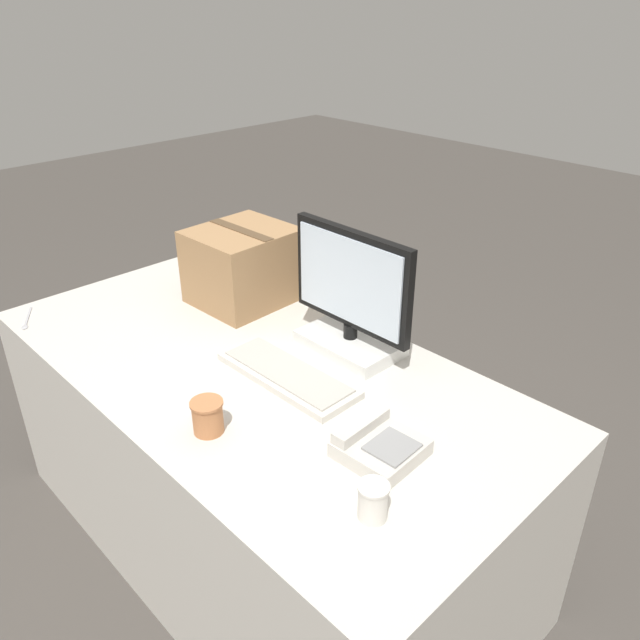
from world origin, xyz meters
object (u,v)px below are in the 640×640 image
at_px(paper_cup_right, 373,501).
at_px(spoon, 27,321).
at_px(monitor, 351,305).
at_px(paper_cup_left, 208,416).
at_px(cardboard_box, 243,266).
at_px(desk_phone, 378,445).
at_px(keyboard, 288,374).

height_order(paper_cup_right, spoon, paper_cup_right).
distance_m(monitor, paper_cup_left, 0.57).
relative_size(spoon, cardboard_box, 0.43).
distance_m(desk_phone, paper_cup_right, 0.21).
bearing_deg(cardboard_box, desk_phone, -18.06).
height_order(keyboard, paper_cup_right, paper_cup_right).
bearing_deg(spoon, desk_phone, 44.24).
relative_size(keyboard, spoon, 3.02).
xyz_separation_m(paper_cup_left, spoon, (-0.93, -0.10, -0.04)).
height_order(spoon, cardboard_box, cardboard_box).
relative_size(keyboard, desk_phone, 2.35).
xyz_separation_m(keyboard, paper_cup_right, (0.54, -0.23, 0.03)).
bearing_deg(paper_cup_right, monitor, 137.50).
bearing_deg(monitor, paper_cup_left, -86.81).
height_order(monitor, paper_cup_left, monitor).
bearing_deg(paper_cup_right, desk_phone, 127.80).
relative_size(keyboard, paper_cup_left, 5.02).
distance_m(keyboard, desk_phone, 0.41).
height_order(keyboard, spoon, keyboard).
distance_m(paper_cup_left, cardboard_box, 0.78).
distance_m(paper_cup_right, spoon, 1.44).
height_order(keyboard, paper_cup_left, paper_cup_left).
bearing_deg(desk_phone, keyboard, 168.32).
relative_size(desk_phone, paper_cup_right, 2.19).
bearing_deg(paper_cup_left, keyboard, 97.99).
xyz_separation_m(monitor, desk_phone, (0.40, -0.31, -0.13)).
xyz_separation_m(keyboard, cardboard_box, (-0.50, 0.24, 0.12)).
relative_size(paper_cup_right, spoon, 0.59).
bearing_deg(cardboard_box, spoon, -120.82).
relative_size(monitor, desk_phone, 2.29).
relative_size(monitor, paper_cup_left, 4.90).
bearing_deg(spoon, paper_cup_left, 35.42).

